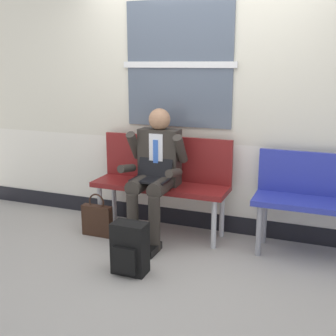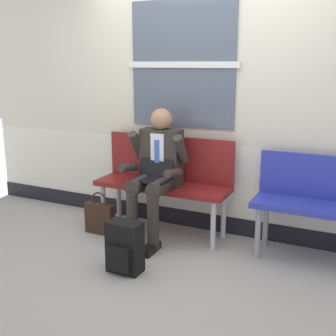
{
  "view_description": "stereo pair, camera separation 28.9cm",
  "coord_description": "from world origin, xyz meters",
  "px_view_note": "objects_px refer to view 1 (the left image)",
  "views": [
    {
      "loc": [
        1.24,
        -3.44,
        1.7
      ],
      "look_at": [
        -0.17,
        0.13,
        0.75
      ],
      "focal_mm": 45.64,
      "sensor_mm": 36.0,
      "label": 1
    },
    {
      "loc": [
        1.5,
        -3.32,
        1.7
      ],
      "look_at": [
        -0.17,
        0.13,
        0.75
      ],
      "focal_mm": 45.64,
      "sensor_mm": 36.0,
      "label": 2
    }
  ],
  "objects_px": {
    "backpack": "(130,249)",
    "handbag": "(97,220)",
    "person_seated": "(155,171)",
    "bench_empty": "(327,196)",
    "bench_with_person": "(163,176)"
  },
  "relations": [
    {
      "from": "bench_empty",
      "to": "person_seated",
      "type": "height_order",
      "value": "person_seated"
    },
    {
      "from": "person_seated",
      "to": "bench_empty",
      "type": "bearing_deg",
      "value": 7.24
    },
    {
      "from": "bench_empty",
      "to": "backpack",
      "type": "height_order",
      "value": "bench_empty"
    },
    {
      "from": "backpack",
      "to": "handbag",
      "type": "relative_size",
      "value": 0.99
    },
    {
      "from": "bench_empty",
      "to": "bench_with_person",
      "type": "bearing_deg",
      "value": 179.76
    },
    {
      "from": "backpack",
      "to": "bench_with_person",
      "type": "bearing_deg",
      "value": 95.53
    },
    {
      "from": "bench_with_person",
      "to": "person_seated",
      "type": "distance_m",
      "value": 0.23
    },
    {
      "from": "bench_with_person",
      "to": "backpack",
      "type": "distance_m",
      "value": 1.03
    },
    {
      "from": "bench_with_person",
      "to": "person_seated",
      "type": "xyz_separation_m",
      "value": [
        0.0,
        -0.21,
        0.1
      ]
    },
    {
      "from": "bench_with_person",
      "to": "bench_empty",
      "type": "xyz_separation_m",
      "value": [
        1.56,
        -0.01,
        -0.02
      ]
    },
    {
      "from": "backpack",
      "to": "handbag",
      "type": "bearing_deg",
      "value": 137.97
    },
    {
      "from": "bench_with_person",
      "to": "person_seated",
      "type": "bearing_deg",
      "value": -90.0
    },
    {
      "from": "person_seated",
      "to": "handbag",
      "type": "xyz_separation_m",
      "value": [
        -0.57,
        -0.15,
        -0.52
      ]
    },
    {
      "from": "bench_with_person",
      "to": "backpack",
      "type": "bearing_deg",
      "value": -84.47
    },
    {
      "from": "handbag",
      "to": "person_seated",
      "type": "bearing_deg",
      "value": 15.04
    }
  ]
}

